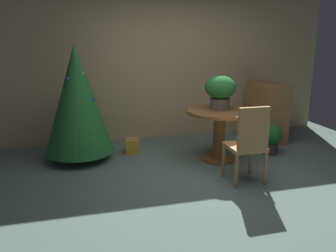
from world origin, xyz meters
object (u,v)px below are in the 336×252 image
at_px(holiday_tree, 77,100).
at_px(gift_box_gold, 133,146).
at_px(wooden_cabinet, 266,112).
at_px(potted_plant, 270,137).
at_px(flower_vase, 220,90).
at_px(wooden_chair_near, 248,142).
at_px(round_dining_table, 219,125).

xyz_separation_m(holiday_tree, gift_box_gold, (0.80, 0.10, -0.80)).
distance_m(wooden_cabinet, potted_plant, 0.82).
bearing_deg(wooden_cabinet, gift_box_gold, -177.06).
relative_size(flower_vase, potted_plant, 1.01).
bearing_deg(wooden_chair_near, potted_plant, 46.35).
relative_size(round_dining_table, flower_vase, 2.00).
distance_m(holiday_tree, gift_box_gold, 1.13).
distance_m(round_dining_table, holiday_tree, 2.09).
xyz_separation_m(holiday_tree, wooden_cabinet, (3.21, 0.22, -0.40)).
distance_m(round_dining_table, potted_plant, 0.93).
xyz_separation_m(gift_box_gold, wooden_cabinet, (2.41, 0.12, 0.39)).
bearing_deg(round_dining_table, flower_vase, 72.42).
distance_m(gift_box_gold, potted_plant, 2.17).
relative_size(round_dining_table, holiday_tree, 0.58).
distance_m(round_dining_table, gift_box_gold, 1.42).
height_order(gift_box_gold, potted_plant, potted_plant).
relative_size(round_dining_table, wooden_cabinet, 0.97).
relative_size(flower_vase, holiday_tree, 0.29).
height_order(flower_vase, gift_box_gold, flower_vase).
relative_size(gift_box_gold, potted_plant, 0.53).
height_order(round_dining_table, wooden_cabinet, wooden_cabinet).
xyz_separation_m(gift_box_gold, potted_plant, (2.08, -0.59, 0.15)).
xyz_separation_m(flower_vase, holiday_tree, (-2.01, 0.48, -0.13)).
relative_size(flower_vase, wooden_chair_near, 0.49).
height_order(flower_vase, potted_plant, flower_vase).
bearing_deg(round_dining_table, wooden_chair_near, -90.00).
xyz_separation_m(round_dining_table, wooden_cabinet, (1.22, 0.76, -0.03)).
bearing_deg(wooden_cabinet, wooden_chair_near, -126.59).
height_order(round_dining_table, flower_vase, flower_vase).
bearing_deg(wooden_chair_near, holiday_tree, 144.35).
distance_m(holiday_tree, wooden_cabinet, 3.24).
distance_m(round_dining_table, flower_vase, 0.51).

